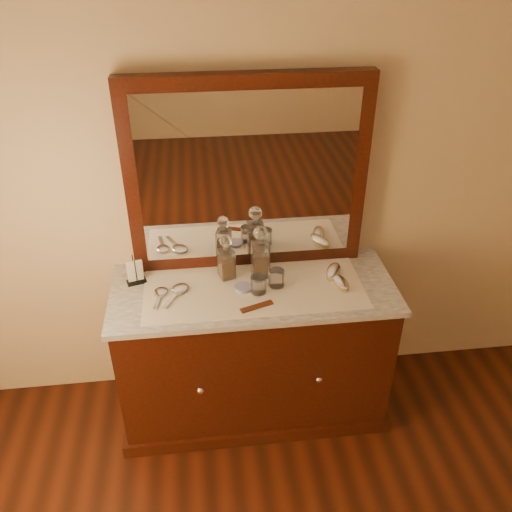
# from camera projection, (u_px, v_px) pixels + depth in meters

# --- Properties ---
(dresser_cabinet) EXTENTS (1.40, 0.55, 0.82)m
(dresser_cabinet) POSITION_uv_depth(u_px,v_px,m) (254.00, 352.00, 2.91)
(dresser_cabinet) COLOR black
(dresser_cabinet) RESTS_ON floor
(dresser_plinth) EXTENTS (1.46, 0.59, 0.08)m
(dresser_plinth) POSITION_uv_depth(u_px,v_px,m) (254.00, 399.00, 3.11)
(dresser_plinth) COLOR black
(dresser_plinth) RESTS_ON floor
(knob_left) EXTENTS (0.04, 0.04, 0.04)m
(knob_left) POSITION_uv_depth(u_px,v_px,m) (200.00, 390.00, 2.62)
(knob_left) COLOR silver
(knob_left) RESTS_ON dresser_cabinet
(knob_right) EXTENTS (0.04, 0.04, 0.04)m
(knob_right) POSITION_uv_depth(u_px,v_px,m) (319.00, 379.00, 2.68)
(knob_right) COLOR silver
(knob_right) RESTS_ON dresser_cabinet
(marble_top) EXTENTS (1.44, 0.59, 0.03)m
(marble_top) POSITION_uv_depth(u_px,v_px,m) (254.00, 290.00, 2.68)
(marble_top) COLOR white
(marble_top) RESTS_ON dresser_cabinet
(mirror_frame) EXTENTS (1.20, 0.08, 1.00)m
(mirror_frame) POSITION_uv_depth(u_px,v_px,m) (248.00, 176.00, 2.61)
(mirror_frame) COLOR black
(mirror_frame) RESTS_ON marble_top
(mirror_glass) EXTENTS (1.06, 0.01, 0.86)m
(mirror_glass) POSITION_uv_depth(u_px,v_px,m) (248.00, 179.00, 2.58)
(mirror_glass) COLOR white
(mirror_glass) RESTS_ON marble_top
(lace_runner) EXTENTS (1.10, 0.45, 0.00)m
(lace_runner) POSITION_uv_depth(u_px,v_px,m) (254.00, 289.00, 2.66)
(lace_runner) COLOR silver
(lace_runner) RESTS_ON marble_top
(pin_dish) EXTENTS (0.09, 0.09, 0.02)m
(pin_dish) POSITION_uv_depth(u_px,v_px,m) (243.00, 287.00, 2.65)
(pin_dish) COLOR white
(pin_dish) RESTS_ON lace_runner
(comb) EXTENTS (0.17, 0.08, 0.01)m
(comb) POSITION_uv_depth(u_px,v_px,m) (257.00, 307.00, 2.53)
(comb) COLOR maroon
(comb) RESTS_ON lace_runner
(napkin_rack) EXTENTS (0.11, 0.08, 0.15)m
(napkin_rack) POSITION_uv_depth(u_px,v_px,m) (135.00, 272.00, 2.68)
(napkin_rack) COLOR black
(napkin_rack) RESTS_ON marble_top
(decanter_left) EXTENTS (0.09, 0.09, 0.25)m
(decanter_left) POSITION_uv_depth(u_px,v_px,m) (226.00, 261.00, 2.69)
(decanter_left) COLOR #8F5614
(decanter_left) RESTS_ON lace_runner
(decanter_right) EXTENTS (0.09, 0.09, 0.29)m
(decanter_right) POSITION_uv_depth(u_px,v_px,m) (260.00, 257.00, 2.70)
(decanter_right) COLOR #8F5614
(decanter_right) RESTS_ON lace_runner
(brush_near) EXTENTS (0.10, 0.16, 0.04)m
(brush_near) POSITION_uv_depth(u_px,v_px,m) (340.00, 282.00, 2.67)
(brush_near) COLOR #8E7F57
(brush_near) RESTS_ON lace_runner
(brush_far) EXTENTS (0.13, 0.17, 0.04)m
(brush_far) POSITION_uv_depth(u_px,v_px,m) (333.00, 272.00, 2.74)
(brush_far) COLOR #8E7F57
(brush_far) RESTS_ON lace_runner
(hand_mirror_outer) EXTENTS (0.09, 0.19, 0.02)m
(hand_mirror_outer) POSITION_uv_depth(u_px,v_px,m) (160.00, 294.00, 2.60)
(hand_mirror_outer) COLOR silver
(hand_mirror_outer) RESTS_ON lace_runner
(hand_mirror_inner) EXTENTS (0.15, 0.21, 0.02)m
(hand_mirror_inner) POSITION_uv_depth(u_px,v_px,m) (178.00, 291.00, 2.62)
(hand_mirror_inner) COLOR silver
(hand_mirror_inner) RESTS_ON lace_runner
(tumblers) EXTENTS (0.18, 0.12, 0.09)m
(tumblers) POSITION_uv_depth(u_px,v_px,m) (267.00, 281.00, 2.63)
(tumblers) COLOR white
(tumblers) RESTS_ON lace_runner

